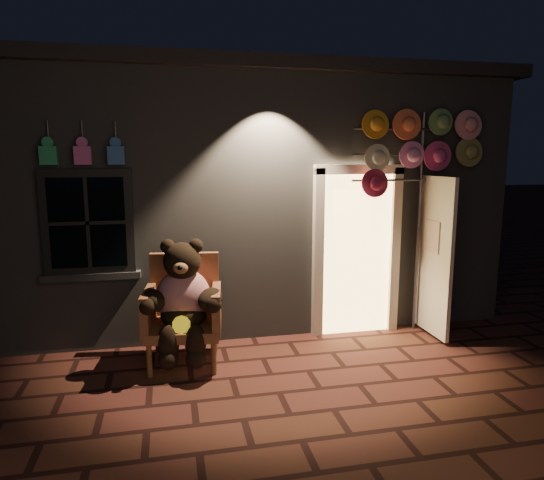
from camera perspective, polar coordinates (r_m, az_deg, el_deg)
name	(u,v)px	position (r m, az deg, el deg)	size (l,w,h in m)	color
ground	(279,393)	(4.99, 0.88, -17.53)	(60.00, 60.00, 0.00)	#52251F
shop_building	(228,189)	(8.38, -5.24, 5.99)	(7.30, 5.95, 3.51)	slate
wicker_armchair	(184,309)	(5.58, -10.33, -8.03)	(0.90, 0.83, 1.20)	brown
teddy_bear	(183,300)	(5.38, -10.45, -6.96)	(0.95, 0.78, 1.32)	#AE121C
hat_rack	(419,148)	(6.37, 16.86, 10.31)	(1.71, 0.22, 2.86)	#59595E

